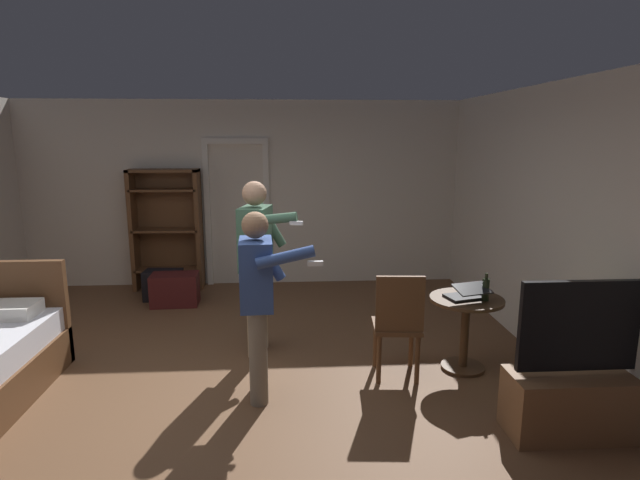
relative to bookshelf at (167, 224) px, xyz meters
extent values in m
plane|color=brown|center=(1.07, -3.17, -0.93)|extent=(7.34, 7.34, 0.00)
cube|color=silver|center=(1.07, 0.22, 0.40)|extent=(6.49, 0.12, 2.66)
cube|color=silver|center=(4.26, -3.17, 0.40)|extent=(0.12, 6.92, 2.66)
cube|color=white|center=(0.56, 0.14, 0.09)|extent=(0.08, 0.08, 2.05)
cube|color=white|center=(1.41, 0.14, 0.09)|extent=(0.08, 0.08, 2.05)
cube|color=white|center=(0.98, 0.14, 1.16)|extent=(0.93, 0.08, 0.08)
cube|color=white|center=(-0.81, -2.71, -0.30)|extent=(0.50, 0.34, 0.12)
cube|color=brown|center=(-0.46, -0.04, -0.08)|extent=(0.06, 0.32, 1.71)
cube|color=brown|center=(0.46, -0.04, -0.08)|extent=(0.06, 0.32, 1.71)
cube|color=brown|center=(0.00, -0.04, 0.76)|extent=(0.97, 0.32, 0.04)
cube|color=brown|center=(0.00, 0.11, -0.08)|extent=(0.97, 0.02, 1.71)
cube|color=brown|center=(0.00, -0.04, -0.65)|extent=(0.91, 0.32, 0.03)
cube|color=brown|center=(0.00, -0.04, -0.08)|extent=(0.91, 0.32, 0.03)
cube|color=brown|center=(0.00, -0.04, 0.49)|extent=(0.91, 0.32, 0.03)
cube|color=brown|center=(3.90, -3.95, -0.70)|extent=(1.17, 0.40, 0.47)
cube|color=black|center=(3.90, -3.97, -0.08)|extent=(1.14, 0.05, 0.66)
cube|color=#608C4F|center=(3.90, -3.94, -0.08)|extent=(1.08, 0.01, 0.60)
cylinder|color=#4C331E|center=(3.36, -2.85, -0.60)|extent=(0.08, 0.08, 0.67)
cylinder|color=#4C331E|center=(3.36, -2.85, -0.92)|extent=(0.40, 0.40, 0.03)
cylinder|color=#4C331E|center=(3.36, -2.85, -0.25)|extent=(0.67, 0.67, 0.03)
cube|color=black|center=(3.33, -2.85, -0.22)|extent=(0.37, 0.30, 0.02)
cube|color=black|center=(3.36, -2.96, -0.11)|extent=(0.36, 0.27, 0.07)
cube|color=navy|center=(3.36, -2.96, -0.11)|extent=(0.32, 0.23, 0.05)
cylinder|color=#222B1A|center=(3.50, -2.93, -0.13)|extent=(0.06, 0.06, 0.20)
cylinder|color=#222B1A|center=(3.50, -2.93, 0.00)|extent=(0.03, 0.03, 0.05)
cylinder|color=brown|center=(2.87, -2.77, -0.71)|extent=(0.04, 0.04, 0.45)
cylinder|color=brown|center=(2.53, -2.75, -0.71)|extent=(0.04, 0.04, 0.45)
cylinder|color=brown|center=(2.84, -3.11, -0.71)|extent=(0.04, 0.04, 0.45)
cylinder|color=brown|center=(2.51, -3.09, -0.71)|extent=(0.04, 0.04, 0.45)
cube|color=brown|center=(2.69, -2.93, -0.46)|extent=(0.45, 0.45, 0.04)
cube|color=brown|center=(2.68, -3.10, -0.19)|extent=(0.42, 0.07, 0.50)
cylinder|color=gray|center=(1.45, -3.15, -0.53)|extent=(0.15, 0.15, 0.79)
cylinder|color=gray|center=(1.46, -3.37, -0.53)|extent=(0.15, 0.15, 0.79)
cube|color=#334C8C|center=(1.46, -3.26, 0.14)|extent=(0.28, 0.41, 0.56)
sphere|color=#936B4C|center=(1.46, -3.26, 0.54)|extent=(0.22, 0.22, 0.22)
cylinder|color=#334C8C|center=(1.53, -3.03, 0.24)|extent=(0.32, 0.11, 0.46)
cylinder|color=#334C8C|center=(1.70, -3.46, 0.33)|extent=(0.46, 0.12, 0.18)
cube|color=white|center=(1.92, -3.48, 0.28)|extent=(0.12, 0.04, 0.04)
cylinder|color=tan|center=(1.42, -2.23, -0.49)|extent=(0.15, 0.15, 0.87)
cylinder|color=tan|center=(1.38, -2.45, -0.49)|extent=(0.15, 0.15, 0.87)
cube|color=#3F664C|center=(1.40, -2.34, 0.25)|extent=(0.34, 0.45, 0.62)
sphere|color=tan|center=(1.40, -2.34, 0.69)|extent=(0.24, 0.24, 0.24)
cylinder|color=#3F664C|center=(1.53, -2.13, 0.37)|extent=(0.35, 0.16, 0.50)
cylinder|color=#3F664C|center=(1.58, -2.61, 0.48)|extent=(0.47, 0.18, 0.14)
cube|color=white|center=(1.79, -2.68, 0.46)|extent=(0.12, 0.06, 0.04)
cube|color=#4C1919|center=(0.24, -0.79, -0.72)|extent=(0.61, 0.39, 0.41)
cube|color=black|center=(0.03, -0.55, -0.73)|extent=(0.50, 0.33, 0.40)
camera|label=1|loc=(1.72, -7.24, 1.24)|focal=28.59mm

